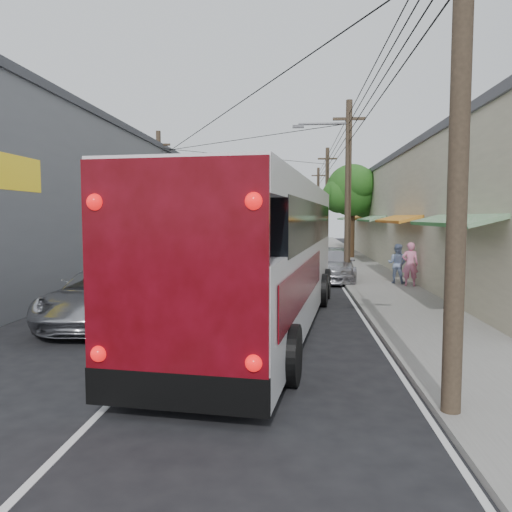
{
  "coord_description": "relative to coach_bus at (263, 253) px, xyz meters",
  "views": [
    {
      "loc": [
        2.93,
        -9.28,
        2.96
      ],
      "look_at": [
        1.62,
        7.1,
        1.66
      ],
      "focal_mm": 35.0,
      "sensor_mm": 36.0,
      "label": 1
    }
  ],
  "objects": [
    {
      "name": "pedestrian_far",
      "position": [
        5.19,
        8.2,
        -1.02
      ],
      "size": [
        1.02,
        0.95,
        1.68
      ],
      "primitive_type": "imported",
      "rotation": [
        0.0,
        0.0,
        2.65
      ],
      "color": "#7B8EB4",
      "rests_on": "sidewalk"
    },
    {
      "name": "jeepney",
      "position": [
        -4.43,
        -0.03,
        -1.22
      ],
      "size": [
        2.89,
        5.59,
        1.51
      ],
      "primitive_type": "imported",
      "rotation": [
        0.0,
        0.0,
        0.07
      ],
      "color": "#B5B5BC",
      "rests_on": "ground"
    },
    {
      "name": "utility_poles",
      "position": [
        1.07,
        16.22,
        2.15
      ],
      "size": [
        11.8,
        45.28,
        8.0
      ],
      "color": "#473828",
      "rests_on": "ground"
    },
    {
      "name": "parked_car_far",
      "position": [
        2.54,
        26.03,
        -1.25
      ],
      "size": [
        1.89,
        4.54,
        1.46
      ],
      "primitive_type": "imported",
      "rotation": [
        0.0,
        0.0,
        -0.08
      ],
      "color": "black",
      "rests_on": "ground"
    },
    {
      "name": "sidewalk",
      "position": [
        4.44,
        15.89,
        -1.92
      ],
      "size": [
        3.0,
        80.0,
        0.12
      ],
      "primitive_type": "cube",
      "color": "slate",
      "rests_on": "ground"
    },
    {
      "name": "pedestrian_near",
      "position": [
        5.54,
        7.35,
        -0.96
      ],
      "size": [
        0.71,
        0.53,
        1.8
      ],
      "primitive_type": "imported",
      "rotation": [
        0.0,
        0.0,
        2.99
      ],
      "color": "pink",
      "rests_on": "sidewalk"
    },
    {
      "name": "building_left",
      "position": [
        -10.56,
        13.89,
        1.67
      ],
      "size": [
        7.2,
        36.0,
        7.25
      ],
      "color": "gray",
      "rests_on": "ground"
    },
    {
      "name": "parked_car_mid",
      "position": [
        1.74,
        20.41,
        -1.33
      ],
      "size": [
        1.55,
        3.79,
        1.29
      ],
      "primitive_type": "imported",
      "rotation": [
        0.0,
        0.0,
        0.01
      ],
      "color": "#26252A",
      "rests_on": "ground"
    },
    {
      "name": "parked_suv",
      "position": [
        2.54,
        9.83,
        -1.25
      ],
      "size": [
        2.27,
        5.11,
        1.46
      ],
      "primitive_type": "imported",
      "rotation": [
        0.0,
        0.0,
        -0.05
      ],
      "color": "#A6A6AE",
      "rests_on": "ground"
    },
    {
      "name": "coach_bus",
      "position": [
        0.0,
        0.0,
        0.0
      ],
      "size": [
        4.35,
        13.48,
        3.82
      ],
      "rotation": [
        0.0,
        0.0,
        -0.12
      ],
      "color": "white",
      "rests_on": "ground"
    },
    {
      "name": "building_right",
      "position": [
        8.93,
        17.89,
        1.17
      ],
      "size": [
        7.09,
        40.0,
        6.25
      ],
      "color": "beige",
      "rests_on": "ground"
    },
    {
      "name": "ground",
      "position": [
        -2.06,
        -4.11,
        -1.98
      ],
      "size": [
        120.0,
        120.0,
        0.0
      ],
      "primitive_type": "plane",
      "color": "black",
      "rests_on": "ground"
    },
    {
      "name": "street_tree",
      "position": [
        4.81,
        21.91,
        2.7
      ],
      "size": [
        4.4,
        4.0,
        6.6
      ],
      "color": "#3F2B19",
      "rests_on": "ground"
    }
  ]
}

